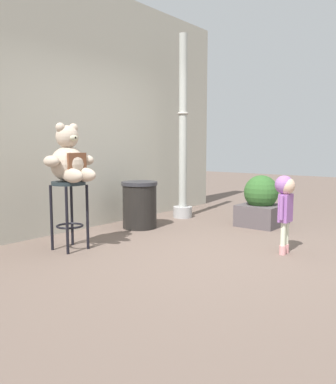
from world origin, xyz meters
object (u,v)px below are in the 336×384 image
object	(u,v)px
trash_bin	(140,205)
lamppost	(183,146)
child_walking	(285,197)
bar_stool_with_teddy	(69,202)
teddy_bear	(70,160)
planter_with_shrub	(261,203)

from	to	relation	value
trash_bin	lamppost	world-z (taller)	lamppost
child_walking	lamppost	distance (m)	2.50
bar_stool_with_teddy	teddy_bear	xyz separation A→B (m)	(-0.00, -0.03, 0.47)
lamppost	planter_with_shrub	distance (m)	1.56
trash_bin	planter_with_shrub	xyz separation A→B (m)	(1.21, -1.30, 0.00)
teddy_bear	planter_with_shrub	bearing A→B (deg)	-22.34
bar_stool_with_teddy	child_walking	bearing A→B (deg)	-55.64
child_walking	trash_bin	size ratio (longest dim) A/B	1.28
teddy_bear	lamppost	world-z (taller)	lamppost
trash_bin	teddy_bear	bearing A→B (deg)	-170.49
bar_stool_with_teddy	trash_bin	bearing A→B (deg)	8.27
teddy_bear	planter_with_shrub	world-z (taller)	teddy_bear
trash_bin	planter_with_shrub	distance (m)	1.78
child_walking	bar_stool_with_teddy	bearing A→B (deg)	9.58
trash_bin	lamppost	distance (m)	1.34
planter_with_shrub	lamppost	bearing A→B (deg)	96.79
bar_stool_with_teddy	trash_bin	size ratio (longest dim) A/B	1.17
bar_stool_with_teddy	lamppost	size ratio (longest dim) A/B	0.27
bar_stool_with_teddy	lamppost	world-z (taller)	lamppost
teddy_bear	child_walking	size ratio (longest dim) A/B	0.75
lamppost	planter_with_shrub	bearing A→B (deg)	-83.21
teddy_bear	planter_with_shrub	xyz separation A→B (m)	(2.59, -1.07, -0.68)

